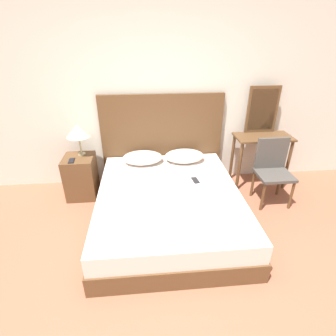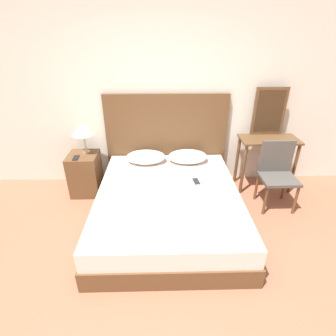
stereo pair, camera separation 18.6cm
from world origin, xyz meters
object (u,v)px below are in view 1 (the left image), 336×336
at_px(table_lamp, 78,131).
at_px(phone_on_nightstand, 72,161).
at_px(bed, 169,206).
at_px(chair, 273,167).
at_px(nightstand, 81,177).
at_px(vanity_desk, 262,147).
at_px(phone_on_bed, 195,180).

height_order(table_lamp, phone_on_nightstand, table_lamp).
relative_size(bed, chair, 2.29).
distance_m(bed, phone_on_nightstand, 1.41).
distance_m(table_lamp, phone_on_nightstand, 0.40).
xyz_separation_m(bed, table_lamp, (-1.13, 0.78, 0.72)).
relative_size(nightstand, chair, 0.68).
distance_m(bed, table_lamp, 1.55).
xyz_separation_m(phone_on_nightstand, vanity_desk, (2.65, 0.18, 0.00)).
distance_m(nightstand, vanity_desk, 2.61).
distance_m(bed, chair, 1.50).
distance_m(phone_on_nightstand, vanity_desk, 2.66).
bearing_deg(chair, nightstand, 172.46).
relative_size(bed, nightstand, 3.37).
bearing_deg(chair, table_lamp, 170.50).
xyz_separation_m(bed, vanity_desk, (1.43, 0.78, 0.39)).
bearing_deg(chair, vanity_desk, 89.36).
bearing_deg(bed, nightstand, 149.06).
bearing_deg(phone_on_nightstand, phone_on_bed, -13.90).
bearing_deg(nightstand, chair, -7.54).
relative_size(table_lamp, vanity_desk, 0.53).
bearing_deg(table_lamp, nightstand, -113.81).
bearing_deg(phone_on_bed, phone_on_nightstand, 166.10).
bearing_deg(vanity_desk, bed, -151.54).
bearing_deg(nightstand, vanity_desk, 1.71).
bearing_deg(bed, vanity_desk, 28.46).
xyz_separation_m(phone_on_bed, nightstand, (-1.52, 0.50, -0.15)).
distance_m(table_lamp, chair, 2.63).
bearing_deg(phone_on_nightstand, vanity_desk, 3.95).
height_order(nightstand, table_lamp, table_lamp).
bearing_deg(table_lamp, phone_on_nightstand, -116.62).
xyz_separation_m(phone_on_nightstand, chair, (2.65, -0.24, -0.10)).
distance_m(nightstand, phone_on_nightstand, 0.33).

